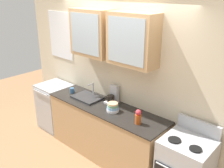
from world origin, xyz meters
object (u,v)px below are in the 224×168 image
Objects in this scene: sink_faucet at (87,97)px; dishwasher at (55,106)px; vase at (138,117)px; coffee_maker at (113,96)px; bowl_stack at (113,107)px; cup_near_sink at (72,90)px.

sink_faucet is 1.06m from dishwasher.
sink_faucet is at bearing 174.77° from vase.
sink_faucet is 2.28× the size of vase.
vase is at bearing -20.81° from coffee_maker.
bowl_stack is 0.21× the size of dishwasher.
coffee_maker reaches higher than sink_faucet.
vase reaches higher than cup_near_sink.
coffee_maker is at bearing 132.56° from bowl_stack.
cup_near_sink is (-0.37, -0.03, 0.03)m from sink_faucet.
cup_near_sink is (-1.01, 0.03, -0.02)m from bowl_stack.
sink_faucet is at bearing 1.88° from dishwasher.
sink_faucet is 4.31× the size of cup_near_sink.
sink_faucet is 0.64m from bowl_stack.
coffee_maker is (-0.21, 0.23, 0.04)m from bowl_stack.
cup_near_sink is 0.83m from coffee_maker.
dishwasher is (-0.57, -0.00, -0.51)m from cup_near_sink.
dishwasher is at bearing -178.12° from sink_faucet.
sink_faucet is 1.68× the size of coffee_maker.
bowl_stack reaches higher than dishwasher.
sink_faucet is 0.37m from cup_near_sink.
bowl_stack reaches higher than cup_near_sink.
bowl_stack is (0.64, -0.06, 0.04)m from sink_faucet.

